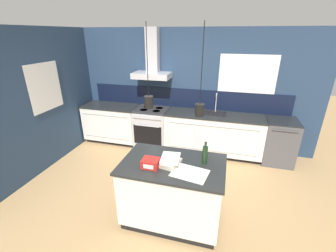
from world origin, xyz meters
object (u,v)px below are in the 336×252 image
object	(u,v)px
red_supply_box	(151,163)
bottle_on_island	(205,154)
dishwasher	(279,141)
oven_range	(152,128)
book_stack	(170,161)

from	to	relation	value
red_supply_box	bottle_on_island	bearing A→B (deg)	22.54
bottle_on_island	dishwasher	bearing A→B (deg)	56.41
oven_range	dishwasher	distance (m)	2.71
bottle_on_island	book_stack	world-z (taller)	bottle_on_island
oven_range	red_supply_box	size ratio (longest dim) A/B	4.17
oven_range	red_supply_box	world-z (taller)	red_supply_box
dishwasher	bottle_on_island	xyz separation A→B (m)	(-1.30, -1.96, 0.58)
red_supply_box	dishwasher	bearing A→B (deg)	48.83
dishwasher	bottle_on_island	bearing A→B (deg)	-123.59
dishwasher	oven_range	bearing A→B (deg)	-179.91
book_stack	red_supply_box	distance (m)	0.26
red_supply_box	book_stack	bearing A→B (deg)	29.14
oven_range	bottle_on_island	bearing A→B (deg)	-54.23
dishwasher	red_supply_box	size ratio (longest dim) A/B	4.17
oven_range	dishwasher	world-z (taller)	same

